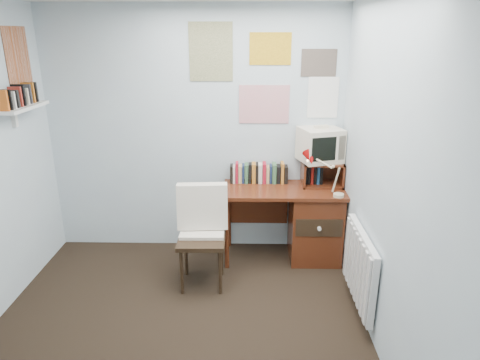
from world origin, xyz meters
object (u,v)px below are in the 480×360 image
object	(u,v)px
desk	(309,221)
wall_shelf	(22,107)
desk_chair	(202,240)
tv_riser	(322,173)
radiator	(360,267)
crt_tv	(320,143)
desk_lamp	(340,178)

from	to	relation	value
desk	wall_shelf	size ratio (longest dim) A/B	1.94
desk_chair	tv_riser	xyz separation A→B (m)	(1.16, 0.65, 0.43)
desk_chair	radiator	distance (m)	1.39
desk_chair	radiator	xyz separation A→B (m)	(1.33, -0.39, -0.03)
desk	crt_tv	world-z (taller)	crt_tv
desk_lamp	radiator	distance (m)	0.88
desk	desk_lamp	size ratio (longest dim) A/B	3.27
desk	wall_shelf	distance (m)	2.87
desk_lamp	radiator	world-z (taller)	desk_lamp
radiator	wall_shelf	bearing A→B (deg)	169.11
desk	radiator	world-z (taller)	desk
desk	tv_riser	distance (m)	0.51
crt_tv	wall_shelf	distance (m)	2.74
desk_lamp	crt_tv	world-z (taller)	crt_tv
desk	tv_riser	bearing A→B (deg)	42.96
desk_chair	desk_lamp	world-z (taller)	desk_lamp
desk_chair	radiator	world-z (taller)	desk_chair
desk_lamp	radiator	bearing A→B (deg)	-66.67
desk	crt_tv	distance (m)	0.80
desk_chair	tv_riser	size ratio (longest dim) A/B	2.26
desk_lamp	radiator	size ratio (longest dim) A/B	0.46
desk	desk_chair	xyz separation A→B (m)	(-1.04, -0.54, 0.05)
desk	crt_tv	xyz separation A→B (m)	(0.09, 0.13, 0.79)
radiator	tv_riser	bearing A→B (deg)	99.28
desk	radiator	xyz separation A→B (m)	(0.29, -0.93, 0.01)
desk	radiator	bearing A→B (deg)	-72.76
desk_chair	crt_tv	world-z (taller)	crt_tv
tv_riser	desk	bearing A→B (deg)	-137.04
crt_tv	desk	bearing A→B (deg)	-140.24
desk_chair	desk	bearing A→B (deg)	26.28
desk	wall_shelf	world-z (taller)	wall_shelf
desk	tv_riser	size ratio (longest dim) A/B	3.00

